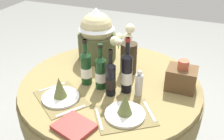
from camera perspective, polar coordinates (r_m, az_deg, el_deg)
The scene contains 12 objects.
dining_table at distance 1.93m, azimuth -0.35°, elevation -6.06°, with size 1.31×1.31×0.78m.
place_setting_left at distance 1.69m, azimuth -11.36°, elevation -4.95°, with size 0.43×0.41×0.16m.
place_setting_right at distance 1.53m, azimuth 2.90°, elevation -8.67°, with size 0.43×0.41×0.16m.
flower_vase at distance 1.89m, azimuth 3.39°, elevation 3.63°, with size 0.18×0.20×0.42m.
wine_bottle_left at distance 1.74m, azimuth -2.48°, elevation -0.42°, with size 0.08×0.08×0.33m.
wine_bottle_centre at distance 1.68m, azimuth 3.29°, elevation -0.51°, with size 0.07×0.07×0.39m.
wine_bottle_right at distance 1.79m, azimuth -5.73°, elevation 0.57°, with size 0.08×0.08×0.33m.
wine_bottle_rear at distance 1.66m, azimuth -0.30°, elevation -1.88°, with size 0.07×0.07×0.33m.
pepper_mill at distance 1.69m, azimuth 5.97°, elevation -3.05°, with size 0.05×0.05×0.18m.
book_on_table at distance 1.48m, azimuth -8.36°, elevation -12.28°, with size 0.21×0.17×0.03m, color #99332D.
gift_tub_back_left at distance 2.10m, azimuth -3.40°, elevation 8.24°, with size 0.31×0.31×0.43m.
woven_basket_side_right at distance 1.81m, azimuth 15.05°, elevation -1.65°, with size 0.20×0.16×0.21m.
Camera 1 is at (0.59, -1.45, 1.77)m, focal length 41.44 mm.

